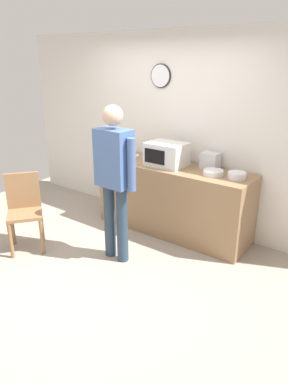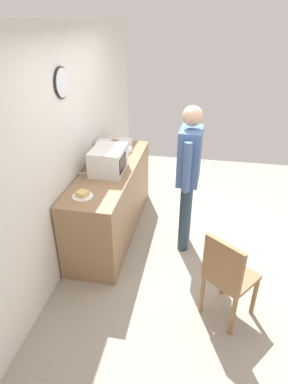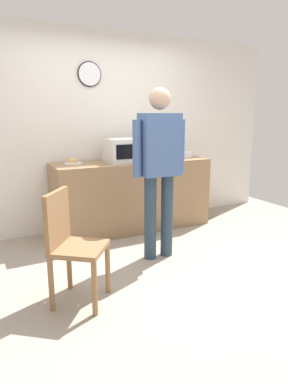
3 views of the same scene
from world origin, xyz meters
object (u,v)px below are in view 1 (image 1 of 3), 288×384
Objects in this scene: person_standing at (114,173)px; sandwich_plate at (131,155)px; wooden_chair at (24,208)px; microwave at (167,154)px; toaster at (210,161)px; cereal_bowl at (213,173)px; fork_utensil at (171,159)px; salad_bowl at (237,175)px; spoon_utensil at (236,173)px.

sandwich_plate is at bearing 119.97° from person_standing.
wooden_chair is (-1.08, -0.46, -0.53)m from person_standing.
microwave reaches higher than toaster.
microwave is 0.56m from toaster.
cereal_bowl is 1.43× the size of fork_utensil.
microwave reaches higher than cereal_bowl.
salad_bowl is 0.22× the size of wooden_chair.
microwave reaches higher than salad_bowl.
toaster reaches higher than cereal_bowl.
cereal_bowl is (0.68, -0.01, -0.12)m from microwave.
microwave is 0.53× the size of wooden_chair.
salad_bowl is 0.28m from cereal_bowl.
sandwich_plate is at bearing -176.04° from spoon_utensil.
cereal_bowl is at bearing 37.90° from wooden_chair.
fork_utensil is 1.26m from person_standing.
toaster reaches higher than salad_bowl.
sandwich_plate is at bearing 171.64° from microwave.
toaster is 0.12× the size of person_standing.
salad_bowl reaches higher than sandwich_plate.
toaster is at bearing 177.25° from spoon_utensil.
sandwich_plate is at bearing -161.07° from fork_utensil.
spoon_utensil is at bearing 38.98° from wooden_chair.
fork_utensil is (-0.63, 0.06, -0.10)m from toaster.
cereal_bowl is at bearing -4.71° from sandwich_plate.
microwave is at bearing -8.36° from sandwich_plate.
sandwich_plate is 0.13× the size of person_standing.
salad_bowl reaches higher than fork_utensil.
wooden_chair is at bearing -135.08° from toaster.
cereal_bowl is 0.85m from fork_utensil.
sandwich_plate is (-0.67, 0.10, -0.13)m from microwave.
cereal_bowl reaches higher than wooden_chair.
salad_bowl is at bearing 44.55° from person_standing.
salad_bowl is at bearing -23.69° from toaster.
wooden_chair is (-1.14, -1.42, -0.56)m from microwave.
person_standing is (-0.73, -0.95, 0.10)m from cereal_bowl.
cereal_bowl is (-0.28, -0.04, -0.01)m from salad_bowl.
cereal_bowl is 0.14× the size of person_standing.
salad_bowl is at bearing -65.34° from spoon_utensil.
sandwich_plate is 1.02× the size of toaster.
person_standing is 1.29m from wooden_chair.
fork_utensil and spoon_utensil have the same top height.
microwave is at bearing -178.33° from salad_bowl.
fork_utensil is 1.00m from spoon_utensil.
fork_utensil is (-0.79, 0.30, -0.03)m from cereal_bowl.
toaster is at bearing 44.92° from wooden_chair.
wooden_chair is (-1.02, -1.71, -0.41)m from fork_utensil.
cereal_bowl is 1.43× the size of spoon_utensil.
wooden_chair is at bearing -107.13° from sandwich_plate.
microwave is at bearing -67.96° from fork_utensil.
microwave is 2.27× the size of toaster.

